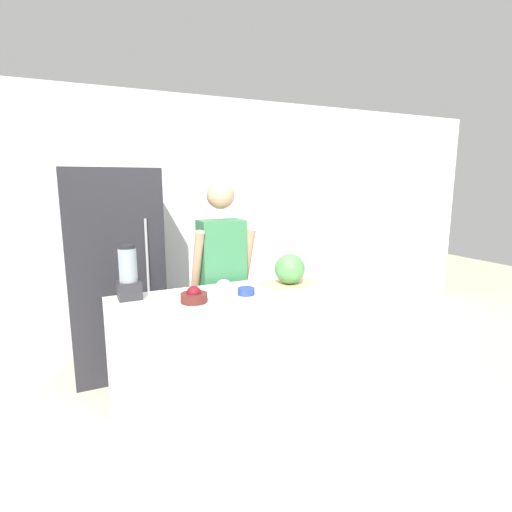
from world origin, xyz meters
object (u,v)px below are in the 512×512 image
person (222,282)px  watermelon (290,269)px  blender (128,275)px  refrigerator (114,272)px  bowl_cherries (194,296)px  bowl_cream (224,290)px  bowl_small_blue (246,291)px

person → watermelon: person is taller
blender → person: bearing=21.1°
refrigerator → person: size_ratio=1.06×
person → watermelon: 0.62m
refrigerator → bowl_cherries: size_ratio=10.39×
person → bowl_cream: person is taller
person → bowl_small_blue: 0.56m
person → bowl_cream: size_ratio=11.70×
bowl_cherries → refrigerator: bearing=105.6°
bowl_cherries → bowl_small_blue: 0.38m
bowl_cherries → blender: 0.47m
person → bowl_small_blue: (-0.03, -0.55, 0.06)m
person → blender: size_ratio=4.69×
refrigerator → blender: 1.05m
bowl_cream → blender: (-0.58, 0.27, 0.11)m
watermelon → blender: 1.17m
bowl_cherries → bowl_cream: bearing=-0.2°
bowl_cherries → blender: bearing=144.5°
person → blender: bearing=-158.9°
person → bowl_small_blue: size_ratio=14.43×
watermelon → blender: (-1.15, 0.17, 0.03)m
watermelon → bowl_small_blue: bearing=-167.9°
watermelon → bowl_cream: bearing=-170.1°
refrigerator → bowl_small_blue: bearing=-60.0°
bowl_cherries → bowl_cream: size_ratio=1.19×
person → bowl_cherries: size_ratio=9.80×
person → bowl_cherries: 0.70m
refrigerator → bowl_cream: (0.57, -1.30, 0.08)m
bowl_cherries → watermelon: bearing=7.2°
watermelon → blender: bearing=171.8°
watermelon → bowl_cream: watermelon is taller
bowl_cherries → blender: size_ratio=0.48×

